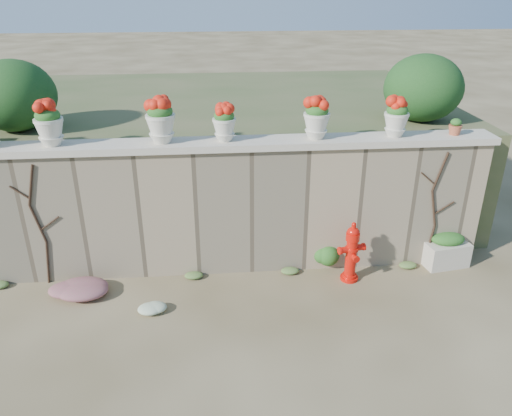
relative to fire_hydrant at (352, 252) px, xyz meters
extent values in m
plane|color=#4E4127|center=(-1.88, -1.26, -0.49)|extent=(80.00, 80.00, 0.00)
cube|color=gray|center=(-1.88, 0.54, 0.51)|extent=(8.00, 0.40, 2.00)
cube|color=beige|center=(-1.88, 0.54, 1.56)|extent=(8.10, 0.52, 0.10)
cube|color=#384C23|center=(-1.88, 3.74, 0.51)|extent=(9.00, 6.00, 2.00)
ellipsoid|color=#143814|center=(-5.08, 1.74, 2.06)|extent=(1.30, 1.30, 1.10)
ellipsoid|color=#143814|center=(1.52, 1.74, 2.06)|extent=(1.30, 1.30, 1.10)
cylinder|color=black|center=(-4.54, 0.32, -0.14)|extent=(0.12, 0.04, 0.70)
cylinder|color=black|center=(-4.57, 0.32, 0.51)|extent=(0.17, 0.04, 0.61)
cylinder|color=black|center=(-4.56, 0.32, 1.11)|extent=(0.18, 0.04, 0.61)
cylinder|color=black|center=(-4.40, 0.32, 0.51)|extent=(0.30, 0.02, 0.22)
cylinder|color=black|center=(-4.73, 0.32, 1.01)|extent=(0.25, 0.02, 0.21)
cylinder|color=black|center=(1.36, 0.32, -0.14)|extent=(0.12, 0.04, 0.70)
cylinder|color=black|center=(1.33, 0.32, 0.51)|extent=(0.17, 0.04, 0.61)
cylinder|color=black|center=(1.34, 0.32, 1.11)|extent=(0.18, 0.04, 0.61)
cylinder|color=black|center=(1.50, 0.32, 0.51)|extent=(0.30, 0.02, 0.22)
cylinder|color=black|center=(1.17, 0.32, 1.01)|extent=(0.25, 0.02, 0.21)
cylinder|color=red|center=(0.00, 0.00, -0.46)|extent=(0.27, 0.27, 0.05)
cylinder|color=red|center=(0.00, 0.00, -0.10)|extent=(0.17, 0.17, 0.61)
cylinder|color=red|center=(0.00, 0.00, 0.05)|extent=(0.21, 0.21, 0.04)
cylinder|color=red|center=(0.00, 0.00, 0.26)|extent=(0.21, 0.21, 0.12)
ellipsoid|color=red|center=(0.00, 0.00, 0.35)|extent=(0.19, 0.19, 0.14)
cylinder|color=red|center=(0.00, 0.00, 0.43)|extent=(0.07, 0.07, 0.10)
cylinder|color=red|center=(-0.13, -0.03, 0.05)|extent=(0.16, 0.13, 0.10)
cylinder|color=red|center=(0.13, 0.03, 0.05)|extent=(0.16, 0.13, 0.10)
cylinder|color=red|center=(0.02, -0.10, -0.05)|extent=(0.11, 0.12, 0.09)
cube|color=beige|center=(1.64, 0.29, -0.29)|extent=(0.74, 0.50, 0.40)
ellipsoid|color=#1E5119|center=(1.64, 0.29, -0.02)|extent=(0.57, 0.40, 0.21)
ellipsoid|color=#1E5119|center=(-0.33, 0.29, -0.23)|extent=(0.55, 0.49, 0.52)
ellipsoid|color=#B1236B|center=(-3.97, -0.06, -0.36)|extent=(0.94, 0.63, 0.25)
ellipsoid|color=white|center=(-2.95, -0.55, -0.41)|extent=(0.44, 0.35, 0.16)
ellipsoid|color=#1E5119|center=(-4.24, 0.54, 2.04)|extent=(0.34, 0.34, 0.20)
ellipsoid|color=red|center=(-4.24, 0.54, 2.12)|extent=(0.30, 0.30, 0.21)
ellipsoid|color=#1E5119|center=(-2.73, 0.54, 2.06)|extent=(0.36, 0.36, 0.21)
ellipsoid|color=red|center=(-2.73, 0.54, 2.15)|extent=(0.31, 0.31, 0.22)
ellipsoid|color=#1E5119|center=(-1.84, 0.54, 1.97)|extent=(0.29, 0.29, 0.17)
ellipsoid|color=red|center=(-1.84, 0.54, 2.04)|extent=(0.25, 0.25, 0.18)
ellipsoid|color=#1E5119|center=(-0.52, 0.54, 2.02)|extent=(0.33, 0.33, 0.20)
ellipsoid|color=red|center=(-0.52, 0.54, 2.10)|extent=(0.29, 0.29, 0.20)
ellipsoid|color=#1E5119|center=(0.65, 0.54, 2.00)|extent=(0.31, 0.31, 0.19)
ellipsoid|color=red|center=(0.65, 0.54, 2.08)|extent=(0.27, 0.27, 0.19)
ellipsoid|color=#1E5119|center=(1.57, 0.54, 1.79)|extent=(0.16, 0.16, 0.11)
camera|label=1|loc=(-2.01, -6.35, 3.74)|focal=35.00mm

